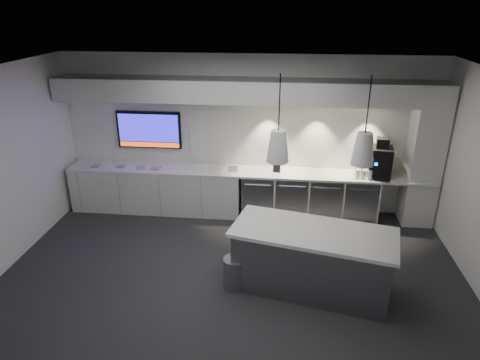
# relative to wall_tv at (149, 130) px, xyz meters

# --- Properties ---
(floor) EXTENTS (7.00, 7.00, 0.00)m
(floor) POSITION_rel_wall_tv_xyz_m (1.90, -2.45, -1.56)
(floor) COLOR #28282A
(floor) RESTS_ON ground
(ceiling) EXTENTS (7.00, 7.00, 0.00)m
(ceiling) POSITION_rel_wall_tv_xyz_m (1.90, -2.45, 1.44)
(ceiling) COLOR black
(ceiling) RESTS_ON wall_back
(wall_back) EXTENTS (7.00, 0.00, 7.00)m
(wall_back) POSITION_rel_wall_tv_xyz_m (1.90, 0.05, -0.06)
(wall_back) COLOR white
(wall_back) RESTS_ON floor
(wall_front) EXTENTS (7.00, 0.00, 7.00)m
(wall_front) POSITION_rel_wall_tv_xyz_m (1.90, -4.95, -0.06)
(wall_front) COLOR white
(wall_front) RESTS_ON floor
(back_counter) EXTENTS (6.80, 0.65, 0.04)m
(back_counter) POSITION_rel_wall_tv_xyz_m (1.90, -0.27, -0.68)
(back_counter) COLOR white
(back_counter) RESTS_ON left_base_cabinets
(left_base_cabinets) EXTENTS (3.30, 0.63, 0.86)m
(left_base_cabinets) POSITION_rel_wall_tv_xyz_m (0.15, -0.27, -1.13)
(left_base_cabinets) COLOR silver
(left_base_cabinets) RESTS_ON floor
(fridge_unit_a) EXTENTS (0.60, 0.61, 0.85)m
(fridge_unit_a) POSITION_rel_wall_tv_xyz_m (2.15, -0.27, -1.13)
(fridge_unit_a) COLOR gray
(fridge_unit_a) RESTS_ON floor
(fridge_unit_b) EXTENTS (0.60, 0.61, 0.85)m
(fridge_unit_b) POSITION_rel_wall_tv_xyz_m (2.78, -0.27, -1.13)
(fridge_unit_b) COLOR gray
(fridge_unit_b) RESTS_ON floor
(fridge_unit_c) EXTENTS (0.60, 0.61, 0.85)m
(fridge_unit_c) POSITION_rel_wall_tv_xyz_m (3.41, -0.27, -1.13)
(fridge_unit_c) COLOR gray
(fridge_unit_c) RESTS_ON floor
(fridge_unit_d) EXTENTS (0.60, 0.61, 0.85)m
(fridge_unit_d) POSITION_rel_wall_tv_xyz_m (4.04, -0.27, -1.13)
(fridge_unit_d) COLOR gray
(fridge_unit_d) RESTS_ON floor
(backsplash) EXTENTS (4.60, 0.03, 1.30)m
(backsplash) POSITION_rel_wall_tv_xyz_m (3.10, 0.03, -0.01)
(backsplash) COLOR silver
(backsplash) RESTS_ON wall_back
(soffit) EXTENTS (6.90, 0.60, 0.40)m
(soffit) POSITION_rel_wall_tv_xyz_m (1.90, -0.25, 0.84)
(soffit) COLOR silver
(soffit) RESTS_ON wall_back
(column) EXTENTS (0.55, 0.55, 2.60)m
(column) POSITION_rel_wall_tv_xyz_m (5.10, -0.25, -0.26)
(column) COLOR silver
(column) RESTS_ON floor
(wall_tv) EXTENTS (1.25, 0.07, 0.72)m
(wall_tv) POSITION_rel_wall_tv_xyz_m (0.00, 0.00, 0.00)
(wall_tv) COLOR black
(wall_tv) RESTS_ON wall_back
(island) EXTENTS (2.39, 1.43, 0.95)m
(island) POSITION_rel_wall_tv_xyz_m (3.05, -2.53, -1.08)
(island) COLOR gray
(island) RESTS_ON floor
(bin) EXTENTS (0.37, 0.37, 0.47)m
(bin) POSITION_rel_wall_tv_xyz_m (1.97, -2.61, -1.32)
(bin) COLOR gray
(bin) RESTS_ON floor
(coffee_machine) EXTENTS (0.45, 0.60, 0.71)m
(coffee_machine) POSITION_rel_wall_tv_xyz_m (4.35, -0.25, -0.37)
(coffee_machine) COLOR black
(coffee_machine) RESTS_ON back_counter
(sign_black) EXTENTS (0.14, 0.05, 0.18)m
(sign_black) POSITION_rel_wall_tv_xyz_m (2.48, -0.30, -0.57)
(sign_black) COLOR black
(sign_black) RESTS_ON back_counter
(sign_white) EXTENTS (0.18, 0.06, 0.14)m
(sign_white) POSITION_rel_wall_tv_xyz_m (1.68, -0.40, -0.59)
(sign_white) COLOR white
(sign_white) RESTS_ON back_counter
(cup_cluster) EXTENTS (0.30, 0.19, 0.16)m
(cup_cluster) POSITION_rel_wall_tv_xyz_m (4.05, -0.38, -0.58)
(cup_cluster) COLOR silver
(cup_cluster) RESTS_ON back_counter
(tray_a) EXTENTS (0.18, 0.18, 0.02)m
(tray_a) POSITION_rel_wall_tv_xyz_m (-0.98, -0.36, -0.65)
(tray_a) COLOR #9B9B9B
(tray_a) RESTS_ON back_counter
(tray_b) EXTENTS (0.17, 0.17, 0.02)m
(tray_b) POSITION_rel_wall_tv_xyz_m (-0.49, -0.33, -0.65)
(tray_b) COLOR #9B9B9B
(tray_b) RESTS_ON back_counter
(tray_c) EXTENTS (0.20, 0.20, 0.02)m
(tray_c) POSITION_rel_wall_tv_xyz_m (-0.11, -0.35, -0.65)
(tray_c) COLOR #9B9B9B
(tray_c) RESTS_ON back_counter
(tray_d) EXTENTS (0.18, 0.18, 0.02)m
(tray_d) POSITION_rel_wall_tv_xyz_m (0.19, -0.36, -0.65)
(tray_d) COLOR #9B9B9B
(tray_d) RESTS_ON back_counter
(pendant_left) EXTENTS (0.29, 0.29, 1.12)m
(pendant_left) POSITION_rel_wall_tv_xyz_m (2.52, -2.53, 0.59)
(pendant_left) COLOR silver
(pendant_left) RESTS_ON ceiling
(pendant_right) EXTENTS (0.29, 0.29, 1.12)m
(pendant_right) POSITION_rel_wall_tv_xyz_m (3.59, -2.53, 0.59)
(pendant_right) COLOR silver
(pendant_right) RESTS_ON ceiling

